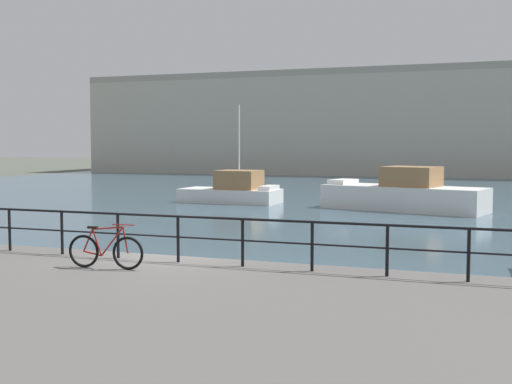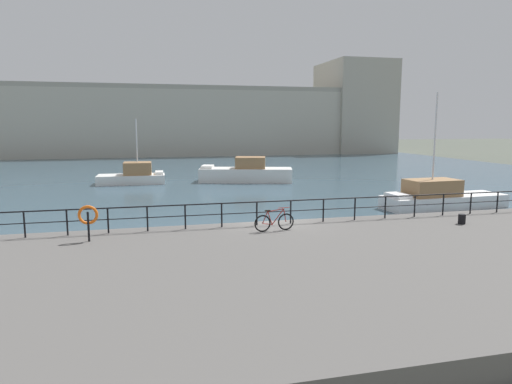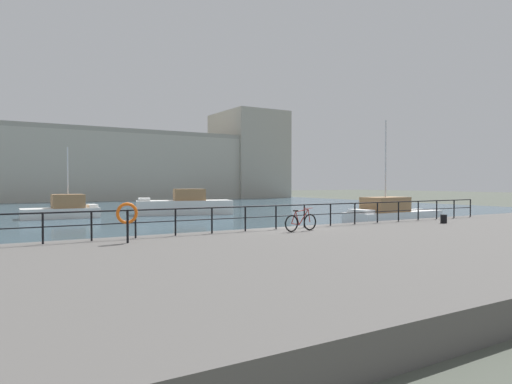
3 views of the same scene
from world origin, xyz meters
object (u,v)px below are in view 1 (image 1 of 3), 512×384
(moored_small_launch, at_px, (404,194))
(parked_bicycle, at_px, (105,251))
(moored_red_daysailer, at_px, (234,190))
(harbor_building, at_px, (482,120))

(moored_small_launch, relative_size, parked_bicycle, 4.90)
(moored_small_launch, bearing_deg, moored_red_daysailer, 9.23)
(parked_bicycle, bearing_deg, moored_small_launch, 75.54)
(harbor_building, xyz_separation_m, parked_bicycle, (-6.82, -61.14, -4.75))
(harbor_building, bearing_deg, parked_bicycle, -96.37)
(moored_small_launch, height_order, parked_bicycle, moored_small_launch)
(moored_red_daysailer, height_order, moored_small_launch, moored_red_daysailer)
(moored_small_launch, bearing_deg, harbor_building, -79.22)
(moored_red_daysailer, distance_m, parked_bicycle, 23.82)
(harbor_building, xyz_separation_m, moored_red_daysailer, (-13.03, -38.15, -5.15))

